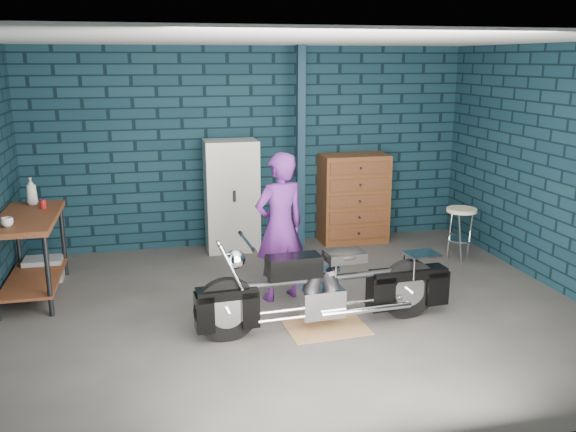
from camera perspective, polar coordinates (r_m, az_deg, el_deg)
The scene contains 14 objects.
ground at distance 6.39m, azimuth 0.62°, elevation -8.82°, with size 6.00×6.00×0.00m, color #4A4845.
room_walls at distance 6.43m, azimuth -0.51°, elevation 8.93°, with size 6.02×5.01×2.71m.
support_post at distance 7.98m, azimuth 1.18°, elevation 6.01°, with size 0.10×0.10×2.70m, color #112536.
workbench at distance 7.17m, azimuth -22.84°, elevation -3.49°, with size 0.60×1.40×0.91m, color brown.
drip_mat at distance 6.02m, azimuth 3.58°, elevation -10.31°, with size 0.77×0.58×0.01m, color #936440.
motorcycle at distance 5.84m, azimuth 3.65°, elevation -6.10°, with size 2.16×0.59×0.95m, color black, non-canonical shape.
person at distance 6.45m, azimuth -0.76°, elevation -1.04°, with size 0.58×0.38×1.60m, color #4F1C6A.
storage_bin at distance 7.73m, azimuth -21.88°, elevation -4.63°, with size 0.43×0.31×0.27m, color gray.
locker at distance 8.19m, azimuth -5.29°, elevation 1.89°, with size 0.70×0.50×1.49m, color beige.
tool_chest at distance 8.62m, azimuth 6.15°, elevation 1.64°, with size 0.93×0.52×1.24m, color brown.
shop_stool at distance 8.11m, azimuth 15.80°, elevation -1.68°, with size 0.38×0.38×0.69m, color beige, non-canonical shape.
cup_a at distance 6.65m, azimuth -24.80°, elevation -0.53°, with size 0.12×0.12×0.09m, color beige.
mug_red at distance 7.30m, azimuth -21.94°, elevation 1.04°, with size 0.07×0.07×0.10m, color maroon.
bottle at distance 7.54m, azimuth -22.88°, elevation 2.18°, with size 0.12×0.12×0.31m, color gray.
Camera 1 is at (-1.39, -5.70, 2.53)m, focal length 38.00 mm.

